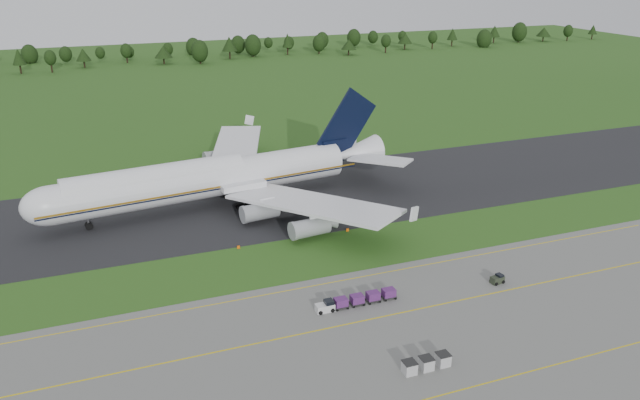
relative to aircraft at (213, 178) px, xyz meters
name	(u,v)px	position (x,y,z in m)	size (l,w,h in m)	color
ground	(331,253)	(14.36, -29.13, -6.20)	(600.00, 600.00, 0.00)	#264E17
apron	(429,363)	(14.36, -63.13, -6.17)	(300.00, 52.00, 0.06)	#61625D
taxiway	(282,198)	(14.36, -1.13, -6.16)	(300.00, 40.00, 0.08)	black
apron_markings	(403,334)	(14.36, -56.11, -6.13)	(300.00, 30.20, 0.01)	gold
tree_line	(165,51)	(16.23, 190.53, -0.08)	(529.11, 22.51, 11.92)	black
aircraft	(213,178)	(0.00, 0.00, 0.00)	(77.55, 74.70, 21.70)	silver
baggage_train	(355,300)	(11.28, -46.75, -5.31)	(12.77, 1.63, 1.57)	silver
utility_cart	(497,280)	(35.07, -48.60, -5.58)	(2.20, 1.49, 1.14)	#252D1F
uld_row	(426,363)	(13.40, -64.03, -5.31)	(6.46, 1.66, 1.64)	#ADADAD
edge_markers	(295,238)	(10.18, -21.79, -5.92)	(21.55, 0.30, 0.60)	#F45E07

